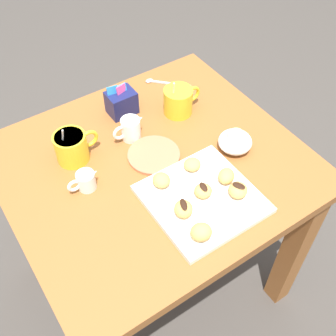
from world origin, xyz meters
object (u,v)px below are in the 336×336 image
coffee_mug_yellow_left (72,146)px  beignet_4 (192,164)px  chocolate_sauce_pitcher (86,180)px  beignet_3 (238,190)px  beignet_1 (183,209)px  beignet_0 (161,180)px  dining_table (154,193)px  sugar_caddy (121,102)px  cream_pitcher_white (131,128)px  coffee_mug_yellow_right (179,100)px  beignet_5 (226,176)px  pastry_plate_square (202,199)px  ice_cream_bowl (235,141)px  beignet_2 (201,232)px  beignet_6 (203,191)px  saucer_coral_left (154,155)px

coffee_mug_yellow_left → beignet_4: (0.26, -0.24, -0.02)m
chocolate_sauce_pitcher → beignet_3: size_ratio=1.66×
beignet_1 → beignet_4: beignet_1 is taller
beignet_0 → beignet_1: bearing=-93.0°
dining_table → sugar_caddy: 0.31m
beignet_0 → cream_pitcher_white: bearing=81.3°
coffee_mug_yellow_right → beignet_0: bearing=-133.1°
cream_pitcher_white → beignet_5: cream_pitcher_white is taller
beignet_3 → pastry_plate_square: bearing=152.2°
coffee_mug_yellow_right → chocolate_sauce_pitcher: coffee_mug_yellow_right is taller
dining_table → pastry_plate_square: 0.25m
dining_table → ice_cream_bowl: 0.31m
beignet_2 → beignet_3: 0.17m
beignet_3 → ice_cream_bowl: bearing=52.3°
sugar_caddy → beignet_5: size_ratio=1.92×
cream_pitcher_white → beignet_0: size_ratio=2.00×
sugar_caddy → beignet_4: sugar_caddy is taller
beignet_0 → beignet_2: (-0.01, -0.20, 0.00)m
ice_cream_bowl → beignet_1: bearing=-156.5°
pastry_plate_square → beignet_6: size_ratio=5.70×
beignet_2 → beignet_4: (0.12, 0.20, -0.01)m
beignet_2 → beignet_5: beignet_2 is taller
chocolate_sauce_pitcher → beignet_6: (0.25, -0.21, 0.00)m
beignet_0 → beignet_1: (-0.01, -0.11, 0.00)m
saucer_coral_left → beignet_0: size_ratio=3.01×
sugar_caddy → saucer_coral_left: sugar_caddy is taller
ice_cream_bowl → beignet_0: size_ratio=1.95×
beignet_2 → saucer_coral_left: bearing=79.5°
coffee_mug_yellow_right → saucer_coral_left: size_ratio=0.88×
coffee_mug_yellow_right → beignet_1: 0.42m
sugar_caddy → beignet_3: bearing=-80.1°
pastry_plate_square → coffee_mug_yellow_right: size_ratio=2.06×
sugar_caddy → beignet_2: size_ratio=1.91×
beignet_0 → beignet_5: same height
coffee_mug_yellow_left → beignet_1: size_ratio=2.57×
beignet_0 → beignet_6: size_ratio=1.05×
pastry_plate_square → beignet_3: 0.10m
pastry_plate_square → beignet_1: 0.08m
cream_pitcher_white → beignet_1: size_ratio=1.89×
coffee_mug_yellow_left → beignet_2: coffee_mug_yellow_left is taller
dining_table → beignet_4: bearing=-51.5°
dining_table → saucer_coral_left: size_ratio=5.47×
coffee_mug_yellow_left → beignet_6: coffee_mug_yellow_left is taller
coffee_mug_yellow_left → cream_pitcher_white: coffee_mug_yellow_left is taller
sugar_caddy → beignet_2: bearing=-98.3°
pastry_plate_square → beignet_1: size_ratio=5.15×
dining_table → beignet_6: beignet_6 is taller
coffee_mug_yellow_left → chocolate_sauce_pitcher: bearing=-99.0°
beignet_6 → chocolate_sauce_pitcher: bearing=139.5°
saucer_coral_left → beignet_1: bearing=-103.1°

